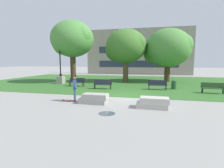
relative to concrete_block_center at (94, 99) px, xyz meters
name	(u,v)px	position (x,y,z in m)	size (l,w,h in m)	color
ground_plane	(126,98)	(1.79, 2.30, -0.31)	(140.00, 140.00, 0.00)	gray
grass_lawn	(138,82)	(1.79, 12.30, -0.30)	(40.00, 20.00, 0.02)	#336628
concrete_block_center	(94,99)	(0.00, 0.00, 0.00)	(1.88, 0.90, 0.64)	#9E9991
concrete_block_left	(153,103)	(3.78, -0.30, 0.00)	(1.86, 0.90, 0.64)	#B2ADA3
person_skateboarder	(75,88)	(-1.48, 0.24, 0.66)	(0.46, 0.57, 1.71)	#384C7A
skateboard	(69,100)	(-1.84, 0.07, -0.22)	(1.04, 0.33, 0.14)	maroon
puddle	(107,113)	(1.41, -2.02, -0.30)	(0.91, 0.91, 0.01)	#47515B
park_bench_near_left	(157,84)	(4.15, 6.71, 0.23)	(1.80, 0.54, 0.90)	#1E232D
park_bench_near_right	(103,84)	(-1.15, 5.91, 0.23)	(1.85, 0.76, 0.90)	#1E232D
park_bench_far_left	(213,87)	(8.72, 5.73, 0.23)	(1.83, 0.63, 0.90)	#284723
park_bench_far_right	(77,81)	(-4.46, 7.02, 0.23)	(1.80, 0.54, 0.90)	#1E232D
lamp_post_left	(61,75)	(-7.40, 8.72, 0.71)	(1.32, 0.80, 4.91)	gray
tree_near_left	(125,47)	(0.02, 12.60, 4.36)	(5.55, 5.29, 6.97)	brown
tree_far_left	(168,48)	(5.46, 13.96, 4.14)	(6.25, 5.95, 7.03)	#42301E
tree_near_right	(72,40)	(-6.64, 10.54, 5.22)	(5.76, 5.49, 7.93)	#42301E
trash_bin	(174,84)	(5.75, 7.40, 0.20)	(0.49, 0.49, 0.96)	#234C28
building_facade_distant	(138,52)	(0.32, 26.80, 4.44)	(22.07, 1.03, 9.51)	gray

